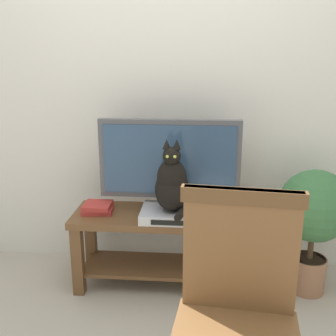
# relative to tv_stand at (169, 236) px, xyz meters

# --- Properties ---
(back_wall) EXTENTS (7.00, 0.12, 2.80)m
(back_wall) POSITION_rel_tv_stand_xyz_m (-0.01, 0.41, 1.05)
(back_wall) COLOR silver
(back_wall) RESTS_ON ground
(tv_stand) EXTENTS (1.24, 0.41, 0.51)m
(tv_stand) POSITION_rel_tv_stand_xyz_m (0.00, 0.00, 0.00)
(tv_stand) COLOR brown
(tv_stand) RESTS_ON ground
(tv) EXTENTS (0.90, 0.20, 0.60)m
(tv) POSITION_rel_tv_stand_xyz_m (0.00, 0.07, 0.48)
(tv) COLOR #4C4C51
(tv) RESTS_ON tv_stand
(media_box) EXTENTS (0.39, 0.27, 0.06)m
(media_box) POSITION_rel_tv_stand_xyz_m (0.03, -0.08, 0.19)
(media_box) COLOR #BCBCC1
(media_box) RESTS_ON tv_stand
(cat) EXTENTS (0.21, 0.31, 0.46)m
(cat) POSITION_rel_tv_stand_xyz_m (0.03, -0.09, 0.39)
(cat) COLOR black
(cat) RESTS_ON media_box
(wooden_chair) EXTENTS (0.52, 0.52, 1.03)m
(wooden_chair) POSITION_rel_tv_stand_xyz_m (0.35, -1.10, 0.25)
(wooden_chair) COLOR brown
(wooden_chair) RESTS_ON ground
(book_stack) EXTENTS (0.21, 0.18, 0.06)m
(book_stack) POSITION_rel_tv_stand_xyz_m (-0.46, -0.00, 0.19)
(book_stack) COLOR #B2332D
(book_stack) RESTS_ON tv_stand
(potted_plant) EXTENTS (0.45, 0.45, 0.82)m
(potted_plant) POSITION_rel_tv_stand_xyz_m (0.91, -0.00, 0.19)
(potted_plant) COLOR #9E6B4C
(potted_plant) RESTS_ON ground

